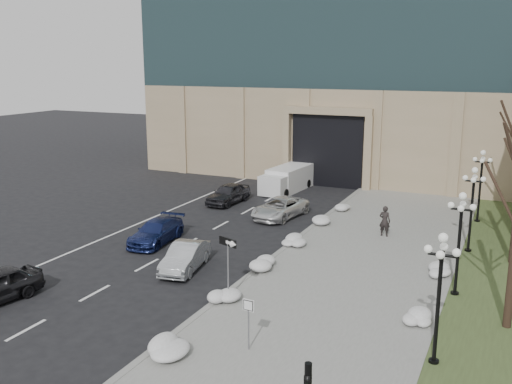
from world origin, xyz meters
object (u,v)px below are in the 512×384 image
at_px(car_d, 280,208).
at_px(lamppost_b, 460,230).
at_px(car_c, 156,232).
at_px(lamppost_a, 440,281).
at_px(car_b, 185,257).
at_px(one_way_sign, 230,251).
at_px(keep_sign, 248,314).
at_px(lamppost_c, 472,198).
at_px(box_truck, 287,180).
at_px(pedestrian, 385,221).
at_px(car_e, 228,194).
at_px(lamppost_d, 481,176).

distance_m(car_d, lamppost_b, 15.15).
height_order(car_c, lamppost_a, lamppost_a).
height_order(car_b, one_way_sign, one_way_sign).
height_order(car_d, keep_sign, keep_sign).
height_order(one_way_sign, keep_sign, one_way_sign).
bearing_deg(one_way_sign, car_c, 163.76).
bearing_deg(lamppost_c, keep_sign, -112.52).
bearing_deg(car_b, one_way_sign, -45.05).
xyz_separation_m(box_truck, one_way_sign, (5.96, -21.35, 1.48)).
distance_m(pedestrian, lamppost_c, 5.24).
relative_size(box_truck, lamppost_b, 1.29).
bearing_deg(box_truck, pedestrian, -37.97).
bearing_deg(lamppost_a, car_d, 128.29).
bearing_deg(car_b, lamppost_a, -29.76).
bearing_deg(lamppost_a, car_e, 134.52).
relative_size(pedestrian, lamppost_c, 0.38).
height_order(car_b, pedestrian, pedestrian).
distance_m(keep_sign, lamppost_c, 16.21).
relative_size(pedestrian, lamppost_b, 0.38).
relative_size(lamppost_c, lamppost_d, 1.00).
distance_m(car_c, one_way_sign, 9.78).
relative_size(car_e, one_way_sign, 1.48).
distance_m(car_d, one_way_sign, 14.20).
xyz_separation_m(pedestrian, lamppost_d, (4.77, 5.74, 2.04)).
height_order(lamppost_c, lamppost_d, same).
xyz_separation_m(one_way_sign, keep_sign, (2.54, -3.53, -0.90)).
xyz_separation_m(lamppost_c, lamppost_d, (0.00, 6.50, 0.00)).
distance_m(car_d, pedestrian, 7.49).
bearing_deg(car_b, car_d, 76.00).
distance_m(car_b, lamppost_a, 13.58).
bearing_deg(one_way_sign, lamppost_b, 49.14).
bearing_deg(keep_sign, one_way_sign, 128.05).
height_order(pedestrian, lamppost_b, lamppost_b).
bearing_deg(car_b, pedestrian, 39.17).
bearing_deg(lamppost_b, box_truck, 131.68).
bearing_deg(lamppost_d, lamppost_b, -90.00).
bearing_deg(one_way_sign, car_b, 165.94).
xyz_separation_m(lamppost_b, lamppost_d, (0.00, 13.00, 0.00)).
height_order(car_b, lamppost_a, lamppost_a).
distance_m(box_truck, lamppost_b, 22.17).
xyz_separation_m(car_e, one_way_sign, (8.32, -15.70, 1.67)).
bearing_deg(car_d, box_truck, 116.68).
xyz_separation_m(car_c, keep_sign, (10.31, -9.21, 0.85)).
distance_m(car_c, car_d, 9.13).
distance_m(one_way_sign, lamppost_a, 8.89).
bearing_deg(keep_sign, car_c, 140.53).
height_order(pedestrian, box_truck, pedestrian).
bearing_deg(pedestrian, lamppost_b, 128.11).
xyz_separation_m(car_d, car_e, (-4.95, 2.01, 0.06)).
distance_m(box_truck, lamppost_c, 17.88).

